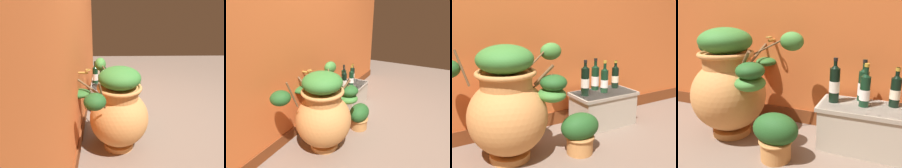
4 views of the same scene
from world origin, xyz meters
The scene contains 7 objects.
terracotta_urn centered at (-0.36, 0.69, 0.44)m, with size 1.03×0.83×0.89m.
stone_ledge centered at (0.67, 0.85, 0.18)m, with size 0.63×0.35×0.34m.
wine_bottle_left centered at (0.46, 0.86, 0.49)m, with size 0.08×0.08×0.34m.
wine_bottle_middle centered at (0.66, 0.97, 0.47)m, with size 0.08×0.08×0.32m.
wine_bottle_right centered at (0.88, 0.93, 0.46)m, with size 0.07×0.07×0.29m.
wine_bottle_back centered at (0.68, 0.85, 0.46)m, with size 0.07×0.07×0.31m.
potted_shrub centered at (0.15, 0.48, 0.18)m, with size 0.32×0.24×0.34m.
Camera 4 is at (0.78, -0.78, 0.94)m, focal length 36.63 mm.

